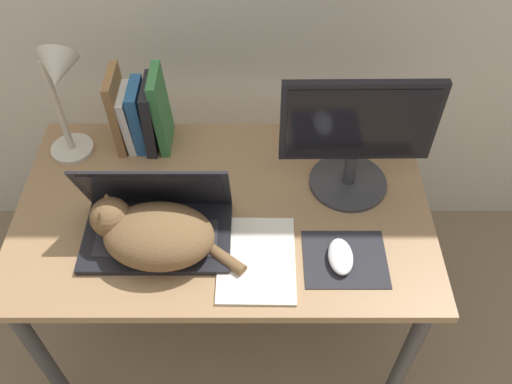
% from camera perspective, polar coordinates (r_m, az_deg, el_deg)
% --- Properties ---
extents(desk, '(1.17, 0.70, 0.71)m').
position_cam_1_polar(desk, '(1.60, -3.44, -3.31)').
color(desk, '#93704C').
rests_on(desk, ground_plane).
extents(laptop, '(0.39, 0.24, 0.23)m').
position_cam_1_polar(laptop, '(1.47, -10.50, -3.16)').
color(laptop, black).
rests_on(laptop, desk).
extents(cat, '(0.40, 0.22, 0.15)m').
position_cam_1_polar(cat, '(1.41, -10.86, -4.33)').
color(cat, brown).
rests_on(cat, desk).
extents(external_monitor, '(0.41, 0.23, 0.37)m').
position_cam_1_polar(external_monitor, '(1.48, 10.43, 5.81)').
color(external_monitor, '#333338').
rests_on(external_monitor, desk).
extents(mousepad, '(0.22, 0.18, 0.00)m').
position_cam_1_polar(mousepad, '(1.45, 9.26, -6.95)').
color(mousepad, '#232328').
rests_on(mousepad, desk).
extents(computer_mouse, '(0.06, 0.11, 0.03)m').
position_cam_1_polar(computer_mouse, '(1.43, 8.81, -6.70)').
color(computer_mouse, silver).
rests_on(computer_mouse, mousepad).
extents(book_row, '(0.16, 0.15, 0.26)m').
position_cam_1_polar(book_row, '(1.68, -12.11, 8.06)').
color(book_row, olive).
rests_on(book_row, desk).
extents(desk_lamp, '(0.17, 0.17, 0.40)m').
position_cam_1_polar(desk_lamp, '(1.58, -20.08, 10.21)').
color(desk_lamp, beige).
rests_on(desk_lamp, desk).
extents(notepad, '(0.21, 0.27, 0.01)m').
position_cam_1_polar(notepad, '(1.42, -0.03, -7.09)').
color(notepad, silver).
rests_on(notepad, desk).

